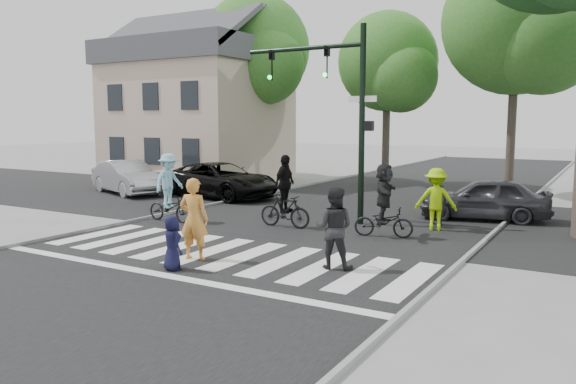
% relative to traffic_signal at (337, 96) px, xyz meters
% --- Properties ---
extents(ground, '(120.00, 120.00, 0.00)m').
position_rel_traffic_signal_xyz_m(ground, '(-0.35, -6.20, -3.90)').
color(ground, gray).
rests_on(ground, ground).
extents(road_stem, '(10.00, 70.00, 0.01)m').
position_rel_traffic_signal_xyz_m(road_stem, '(-0.35, -1.20, -3.90)').
color(road_stem, black).
rests_on(road_stem, ground).
extents(road_cross, '(70.00, 10.00, 0.01)m').
position_rel_traffic_signal_xyz_m(road_cross, '(-0.35, 1.80, -3.89)').
color(road_cross, black).
rests_on(road_cross, ground).
extents(curb_left, '(0.10, 70.00, 0.10)m').
position_rel_traffic_signal_xyz_m(curb_left, '(-5.40, -1.20, -3.85)').
color(curb_left, gray).
rests_on(curb_left, ground).
extents(curb_right, '(0.10, 70.00, 0.10)m').
position_rel_traffic_signal_xyz_m(curb_right, '(4.70, -1.20, -3.85)').
color(curb_right, gray).
rests_on(curb_right, ground).
extents(crosswalk, '(10.00, 3.85, 0.01)m').
position_rel_traffic_signal_xyz_m(crosswalk, '(-0.35, -5.54, -3.89)').
color(crosswalk, silver).
rests_on(crosswalk, ground).
extents(traffic_signal, '(4.45, 0.29, 6.00)m').
position_rel_traffic_signal_xyz_m(traffic_signal, '(0.00, 0.00, 0.00)').
color(traffic_signal, black).
rests_on(traffic_signal, ground).
extents(bg_tree_0, '(5.46, 5.20, 8.97)m').
position_rel_traffic_signal_xyz_m(bg_tree_0, '(-14.09, 9.80, 2.24)').
color(bg_tree_0, brown).
rests_on(bg_tree_0, ground).
extents(bg_tree_1, '(6.09, 5.80, 9.80)m').
position_rel_traffic_signal_xyz_m(bg_tree_1, '(-9.06, 9.28, 2.75)').
color(bg_tree_1, brown).
rests_on(bg_tree_1, ground).
extents(bg_tree_2, '(5.04, 4.80, 8.40)m').
position_rel_traffic_signal_xyz_m(bg_tree_2, '(-2.11, 10.42, 1.88)').
color(bg_tree_2, brown).
rests_on(bg_tree_2, ground).
extents(bg_tree_3, '(6.30, 6.00, 10.20)m').
position_rel_traffic_signal_xyz_m(bg_tree_3, '(3.95, 9.07, 3.04)').
color(bg_tree_3, brown).
rests_on(bg_tree_3, ground).
extents(house, '(8.40, 8.10, 8.82)m').
position_rel_traffic_signal_xyz_m(house, '(-11.85, 7.78, -0.10)').
color(house, '#BEA78F').
rests_on(house, ground).
extents(pedestrian_woman, '(0.78, 0.61, 1.88)m').
position_rel_traffic_signal_xyz_m(pedestrian_woman, '(-0.67, -6.02, -2.96)').
color(pedestrian_woman, orange).
rests_on(pedestrian_woman, ground).
extents(pedestrian_child, '(0.67, 0.56, 1.17)m').
position_rel_traffic_signal_xyz_m(pedestrian_child, '(-0.48, -6.98, -3.31)').
color(pedestrian_child, black).
rests_on(pedestrian_child, ground).
extents(pedestrian_adult, '(0.99, 0.85, 1.77)m').
position_rel_traffic_signal_xyz_m(pedestrian_adult, '(2.41, -5.12, -3.01)').
color(pedestrian_adult, black).
rests_on(pedestrian_adult, ground).
extents(cyclist_left, '(1.71, 1.12, 2.15)m').
position_rel_traffic_signal_xyz_m(cyclist_left, '(-4.49, -2.64, -2.97)').
color(cyclist_left, black).
rests_on(cyclist_left, ground).
extents(cyclist_mid, '(1.66, 1.01, 2.16)m').
position_rel_traffic_signal_xyz_m(cyclist_mid, '(-0.89, -1.62, -3.01)').
color(cyclist_mid, black).
rests_on(cyclist_mid, ground).
extents(cyclist_right, '(1.68, 1.55, 2.01)m').
position_rel_traffic_signal_xyz_m(cyclist_right, '(2.15, -1.48, -3.00)').
color(cyclist_right, black).
rests_on(cyclist_right, ground).
extents(car_suv, '(5.46, 3.05, 1.44)m').
position_rel_traffic_signal_xyz_m(car_suv, '(-6.50, 2.63, -3.18)').
color(car_suv, black).
rests_on(car_suv, ground).
extents(car_silver, '(4.65, 2.95, 1.45)m').
position_rel_traffic_signal_xyz_m(car_silver, '(-10.75, 1.56, -3.18)').
color(car_silver, '#B0AFB5').
rests_on(car_silver, ground).
extents(car_grey, '(4.27, 2.44, 1.37)m').
position_rel_traffic_signal_xyz_m(car_grey, '(3.95, 2.70, -3.22)').
color(car_grey, '#343439').
rests_on(car_grey, ground).
extents(bystander_hivis, '(1.30, 0.96, 1.81)m').
position_rel_traffic_signal_xyz_m(bystander_hivis, '(3.10, 0.20, -3.00)').
color(bystander_hivis, '#9DD309').
rests_on(bystander_hivis, ground).
extents(bystander_dark, '(0.63, 0.49, 1.54)m').
position_rel_traffic_signal_xyz_m(bystander_dark, '(2.94, 0.98, -3.13)').
color(bystander_dark, black).
rests_on(bystander_dark, ground).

